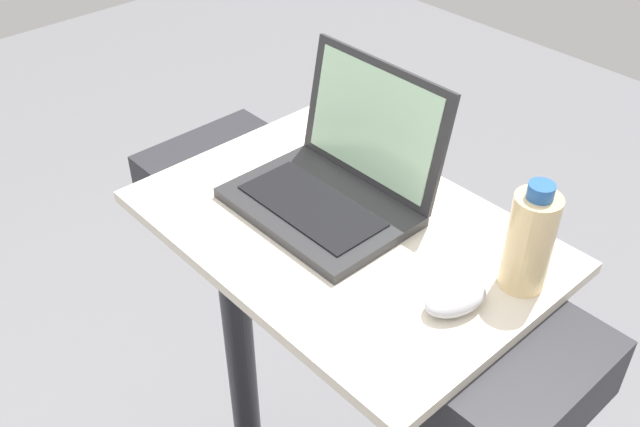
% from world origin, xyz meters
% --- Properties ---
extents(desk_board, '(0.67, 0.46, 0.02)m').
position_xyz_m(desk_board, '(0.00, 0.70, 1.20)').
color(desk_board, beige).
rests_on(desk_board, treadmill_base).
extents(laptop, '(0.30, 0.26, 0.23)m').
position_xyz_m(laptop, '(-0.06, 0.74, 1.25)').
color(laptop, '#2D2D30').
rests_on(laptop, desk_board).
extents(computer_mouse, '(0.08, 0.11, 0.03)m').
position_xyz_m(computer_mouse, '(0.24, 0.69, 1.22)').
color(computer_mouse, '#B2B2B7').
rests_on(computer_mouse, desk_board).
extents(water_bottle, '(0.07, 0.07, 0.18)m').
position_xyz_m(water_bottle, '(0.28, 0.80, 1.29)').
color(water_bottle, beige).
rests_on(water_bottle, desk_board).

